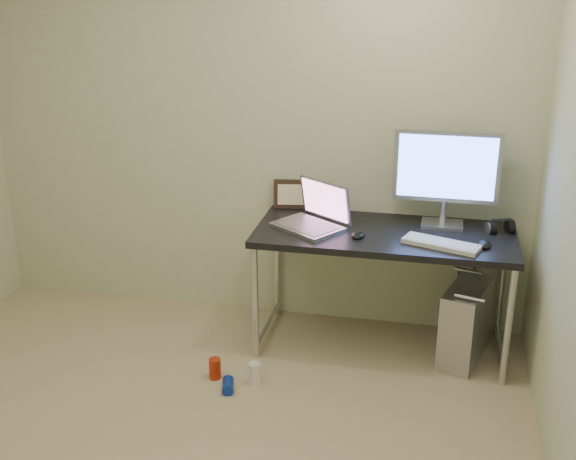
{
  "coord_description": "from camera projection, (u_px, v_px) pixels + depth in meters",
  "views": [
    {
      "loc": [
        1.15,
        -2.51,
        2.23
      ],
      "look_at": [
        0.38,
        1.07,
        0.85
      ],
      "focal_mm": 45.0,
      "sensor_mm": 36.0,
      "label": 1
    }
  ],
  "objects": [
    {
      "name": "keyboard",
      "position": [
        441.0,
        244.0,
        3.96
      ],
      "size": [
        0.44,
        0.27,
        0.03
      ],
      "primitive_type": "cube",
      "rotation": [
        0.0,
        0.0,
        -0.33
      ],
      "color": "silver",
      "rests_on": "desk"
    },
    {
      "name": "headphones",
      "position": [
        501.0,
        228.0,
        4.16
      ],
      "size": [
        0.18,
        0.1,
        0.1
      ],
      "rotation": [
        0.0,
        0.0,
        0.31
      ],
      "color": "black",
      "rests_on": "desk"
    },
    {
      "name": "can_red",
      "position": [
        215.0,
        369.0,
        4.08
      ],
      "size": [
        0.09,
        0.09,
        0.12
      ],
      "primitive_type": "cylinder",
      "rotation": [
        0.0,
        0.0,
        0.43
      ],
      "color": "#B0280E",
      "rests_on": "ground"
    },
    {
      "name": "tower_computer",
      "position": [
        465.0,
        323.0,
        4.22
      ],
      "size": [
        0.32,
        0.49,
        0.5
      ],
      "rotation": [
        0.0,
        0.0,
        -0.29
      ],
      "color": "#B7B6BB",
      "rests_on": "ground"
    },
    {
      "name": "webcam",
      "position": [
        322.0,
        201.0,
        4.45
      ],
      "size": [
        0.04,
        0.03,
        0.11
      ],
      "rotation": [
        0.0,
        0.0,
        -0.06
      ],
      "color": "silver",
      "rests_on": "desk"
    },
    {
      "name": "wall_back",
      "position": [
        251.0,
        127.0,
        4.47
      ],
      "size": [
        3.5,
        0.02,
        2.5
      ],
      "primitive_type": "cube",
      "color": "beige",
      "rests_on": "ground"
    },
    {
      "name": "cable_b",
      "position": [
        473.0,
        280.0,
        4.44
      ],
      "size": [
        0.02,
        0.11,
        0.71
      ],
      "primitive_type": "cylinder",
      "rotation": [
        0.14,
        0.0,
        0.09
      ],
      "color": "black",
      "rests_on": "ground"
    },
    {
      "name": "picture_frame",
      "position": [
        292.0,
        194.0,
        4.54
      ],
      "size": [
        0.24,
        0.1,
        0.19
      ],
      "primitive_type": "cube",
      "rotation": [
        -0.21,
        0.0,
        0.17
      ],
      "color": "black",
      "rests_on": "desk"
    },
    {
      "name": "mouse_left",
      "position": [
        358.0,
        234.0,
        4.09
      ],
      "size": [
        0.09,
        0.13,
        0.04
      ],
      "primitive_type": "ellipsoid",
      "rotation": [
        0.0,
        0.0,
        -0.18
      ],
      "color": "black",
      "rests_on": "desk"
    },
    {
      "name": "monitor",
      "position": [
        446.0,
        171.0,
        4.16
      ],
      "size": [
        0.61,
        0.18,
        0.57
      ],
      "rotation": [
        0.0,
        0.0,
        -0.01
      ],
      "color": "#BABAC1",
      "rests_on": "desk"
    },
    {
      "name": "mouse_right",
      "position": [
        484.0,
        243.0,
        3.96
      ],
      "size": [
        0.08,
        0.13,
        0.04
      ],
      "primitive_type": "ellipsoid",
      "rotation": [
        0.0,
        0.0,
        0.05
      ],
      "color": "black",
      "rests_on": "desk"
    },
    {
      "name": "can_white",
      "position": [
        255.0,
        373.0,
        4.03
      ],
      "size": [
        0.09,
        0.09,
        0.12
      ],
      "primitive_type": "cylinder",
      "rotation": [
        0.0,
        0.0,
        0.42
      ],
      "color": "white",
      "rests_on": "ground"
    },
    {
      "name": "desk",
      "position": [
        384.0,
        245.0,
        4.21
      ],
      "size": [
        1.5,
        0.66,
        0.75
      ],
      "color": "black",
      "rests_on": "ground"
    },
    {
      "name": "laptop",
      "position": [
        314.0,
        216.0,
        4.24
      ],
      "size": [
        0.49,
        0.47,
        0.26
      ],
      "rotation": [
        0.0,
        0.0,
        -0.6
      ],
      "color": "#BABAC1",
      "rests_on": "desk"
    },
    {
      "name": "can_blue",
      "position": [
        228.0,
        385.0,
        3.97
      ],
      "size": [
        0.09,
        0.13,
        0.06
      ],
      "primitive_type": "cylinder",
      "rotation": [
        1.57,
        0.0,
        0.26
      ],
      "color": "#102EA0",
      "rests_on": "ground"
    },
    {
      "name": "cable_a",
      "position": [
        459.0,
        274.0,
        4.47
      ],
      "size": [
        0.01,
        0.16,
        0.69
      ],
      "primitive_type": "cylinder",
      "rotation": [
        0.21,
        0.0,
        0.0
      ],
      "color": "black",
      "rests_on": "ground"
    }
  ]
}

